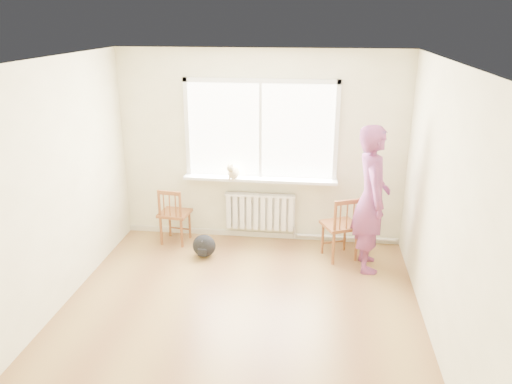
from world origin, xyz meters
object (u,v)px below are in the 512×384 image
(chair_right, at_px, (342,228))
(person, at_px, (371,199))
(backpack, at_px, (204,246))
(chair_left, at_px, (174,216))
(cat, at_px, (233,172))

(chair_right, height_order, person, person)
(person, bearing_deg, backpack, 84.80)
(chair_left, bearing_deg, person, 178.42)
(person, xyz_separation_m, backpack, (-2.16, 0.01, -0.78))
(chair_left, xyz_separation_m, chair_right, (2.35, -0.20, 0.03))
(person, relative_size, backpack, 5.97)
(chair_right, height_order, backpack, chair_right)
(person, relative_size, cat, 5.09)
(chair_left, height_order, person, person)
(backpack, bearing_deg, cat, 59.57)
(chair_right, distance_m, cat, 1.67)
(chair_left, xyz_separation_m, backpack, (0.52, -0.37, -0.26))
(chair_left, height_order, cat, cat)
(chair_right, bearing_deg, chair_left, -29.54)
(chair_left, bearing_deg, chair_right, -178.34)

